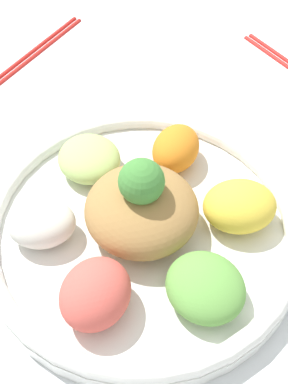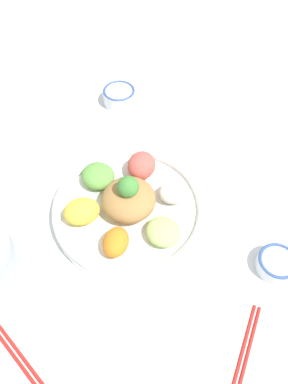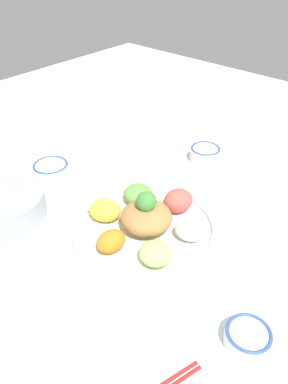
{
  "view_description": "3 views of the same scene",
  "coord_description": "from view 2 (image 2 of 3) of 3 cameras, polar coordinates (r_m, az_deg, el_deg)",
  "views": [
    {
      "loc": [
        0.3,
        0.09,
        0.5
      ],
      "look_at": [
        -0.06,
        -0.02,
        0.04
      ],
      "focal_mm": 50.0,
      "sensor_mm": 36.0,
      "label": 1
    },
    {
      "loc": [
        -0.5,
        -0.11,
        0.73
      ],
      "look_at": [
        0.01,
        -0.04,
        0.03
      ],
      "focal_mm": 35.0,
      "sensor_mm": 36.0,
      "label": 2
    },
    {
      "loc": [
        -0.53,
        -0.45,
        0.62
      ],
      "look_at": [
        0.01,
        0.03,
        0.09
      ],
      "focal_mm": 35.0,
      "sensor_mm": 36.0,
      "label": 3
    }
  ],
  "objects": [
    {
      "name": "sauce_bowl_dark",
      "position": [
        0.84,
        19.59,
        -10.2
      ],
      "size": [
        0.08,
        0.08,
        0.03
      ],
      "color": "white",
      "rests_on": "ground_plane"
    },
    {
      "name": "chopsticks_pair_near",
      "position": [
        0.77,
        14.99,
        -23.18
      ],
      "size": [
        0.2,
        0.07,
        0.01
      ],
      "rotation": [
        0.0,
        0.0,
        6.0
      ],
      "color": "red",
      "rests_on": "ground_plane"
    },
    {
      "name": "chopsticks_pair_far",
      "position": [
        0.77,
        -17.81,
        -23.81
      ],
      "size": [
        0.15,
        0.18,
        0.01
      ],
      "rotation": [
        0.0,
        0.0,
        4.05
      ],
      "color": "red",
      "rests_on": "ground_plane"
    },
    {
      "name": "ground_plane",
      "position": [
        0.89,
        -2.69,
        -1.67
      ],
      "size": [
        2.4,
        2.4,
        0.0
      ],
      "primitive_type": "plane",
      "color": "white"
    },
    {
      "name": "salad_platter",
      "position": [
        0.85,
        -2.36,
        -1.96
      ],
      "size": [
        0.35,
        0.35,
        0.12
      ],
      "color": "white",
      "rests_on": "ground_plane"
    },
    {
      "name": "sauce_bowl_red",
      "position": [
        1.12,
        -3.8,
        14.46
      ],
      "size": [
        0.09,
        0.09,
        0.04
      ],
      "color": "white",
      "rests_on": "ground_plane"
    },
    {
      "name": "serving_spoon_main",
      "position": [
        0.99,
        19.34,
        2.63
      ],
      "size": [
        0.11,
        0.1,
        0.01
      ],
      "rotation": [
        0.0,
        0.0,
        2.46
      ],
      "color": "white",
      "rests_on": "ground_plane"
    }
  ]
}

